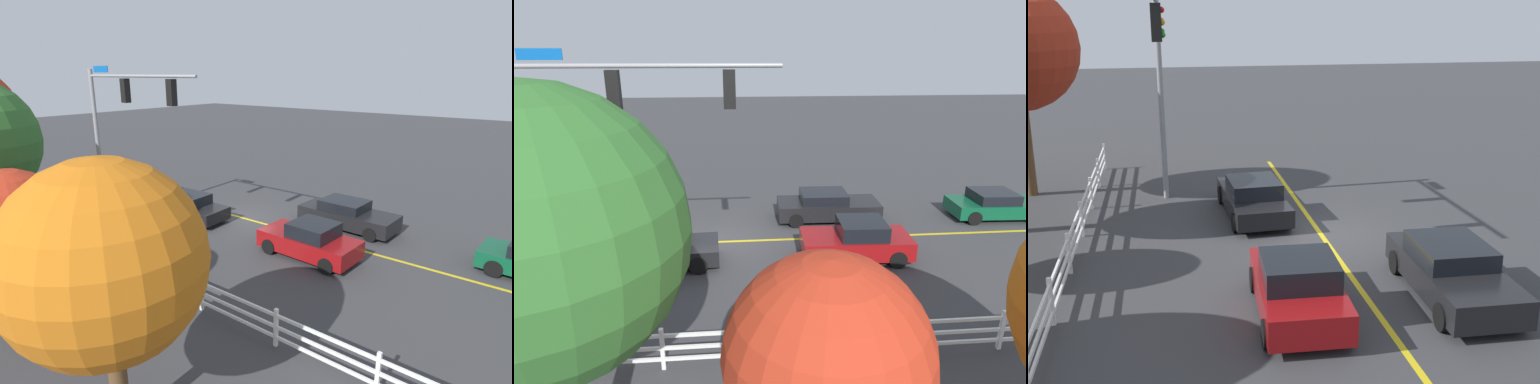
# 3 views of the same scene
# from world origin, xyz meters

# --- Properties ---
(ground_plane) EXTENTS (120.00, 120.00, 0.00)m
(ground_plane) POSITION_xyz_m (0.00, 0.00, 0.00)
(ground_plane) COLOR #38383A
(lane_center_stripe) EXTENTS (28.00, 0.16, 0.01)m
(lane_center_stripe) POSITION_xyz_m (-4.00, 0.00, 0.00)
(lane_center_stripe) COLOR gold
(lane_center_stripe) RESTS_ON ground_plane
(signal_assembly) EXTENTS (7.03, 0.38, 7.54)m
(signal_assembly) POSITION_xyz_m (3.13, 4.75, 5.27)
(signal_assembly) COLOR gray
(signal_assembly) RESTS_ON ground_plane
(car_0) EXTENTS (4.71, 2.11, 1.33)m
(car_0) POSITION_xyz_m (2.38, 1.84, 0.64)
(car_0) COLOR black
(car_0) RESTS_ON ground_plane
(car_1) EXTENTS (4.13, 2.11, 1.49)m
(car_1) POSITION_xyz_m (-5.05, 1.86, 0.70)
(car_1) COLOR maroon
(car_1) RESTS_ON ground_plane
(car_3) EXTENTS (4.68, 2.12, 1.36)m
(car_3) POSITION_xyz_m (-4.76, -2.08, 0.67)
(car_3) COLOR black
(car_3) RESTS_ON ground_plane
(white_rail_fence) EXTENTS (26.10, 0.10, 1.15)m
(white_rail_fence) POSITION_xyz_m (-3.00, 7.39, 0.60)
(white_rail_fence) COLOR white
(white_rail_fence) RESTS_ON ground_plane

